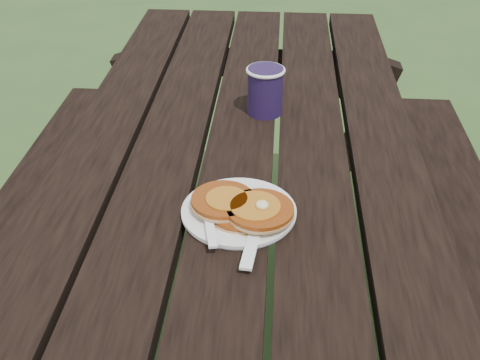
# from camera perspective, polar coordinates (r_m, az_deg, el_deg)

# --- Properties ---
(picnic_table) EXTENTS (1.36, 1.80, 0.75)m
(picnic_table) POSITION_cam_1_polar(r_m,az_deg,el_deg) (1.48, -0.04, -9.83)
(picnic_table) COLOR black
(picnic_table) RESTS_ON ground
(plate) EXTENTS (0.23, 0.23, 0.01)m
(plate) POSITION_cam_1_polar(r_m,az_deg,el_deg) (1.06, -0.11, -3.07)
(plate) COLOR white
(plate) RESTS_ON picnic_table
(pancake_stack) EXTENTS (0.18, 0.14, 0.04)m
(pancake_stack) POSITION_cam_1_polar(r_m,az_deg,el_deg) (1.04, 0.23, -2.60)
(pancake_stack) COLOR #8E3E10
(pancake_stack) RESTS_ON plate
(knife) EXTENTS (0.04, 0.18, 0.00)m
(knife) POSITION_cam_1_polar(r_m,az_deg,el_deg) (1.00, 1.40, -5.08)
(knife) COLOR white
(knife) RESTS_ON plate
(fork) EXTENTS (0.07, 0.16, 0.01)m
(fork) POSITION_cam_1_polar(r_m,az_deg,el_deg) (1.01, -2.88, -4.42)
(fork) COLOR white
(fork) RESTS_ON plate
(coffee_cup) EXTENTS (0.09, 0.09, 0.11)m
(coffee_cup) POSITION_cam_1_polar(r_m,az_deg,el_deg) (1.37, 2.41, 8.70)
(coffee_cup) COLOR #201338
(coffee_cup) RESTS_ON picnic_table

